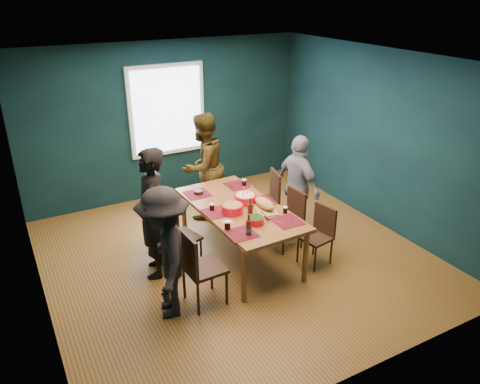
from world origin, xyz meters
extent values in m
cube|color=olive|center=(0.00, 0.00, -0.01)|extent=(5.00, 5.00, 0.01)
cube|color=beige|center=(0.00, 0.00, 2.70)|extent=(5.00, 5.00, 0.01)
cube|color=#103435|center=(-2.50, 0.00, 1.35)|extent=(0.01, 5.00, 2.70)
cube|color=#103435|center=(2.50, 0.00, 1.35)|extent=(0.01, 5.00, 2.70)
cube|color=#103435|center=(0.00, 2.50, 1.35)|extent=(5.00, 0.01, 2.70)
cube|color=#103435|center=(0.00, -2.50, 1.35)|extent=(5.00, 0.01, 2.70)
cube|color=silver|center=(0.00, 2.47, 1.55)|extent=(1.35, 0.06, 1.55)
cube|color=brown|center=(0.06, -0.03, 0.75)|extent=(1.09, 2.06, 0.05)
cylinder|color=brown|center=(-0.39, -0.96, 0.36)|extent=(0.07, 0.07, 0.72)
cylinder|color=brown|center=(0.50, -0.96, 0.36)|extent=(0.07, 0.07, 0.72)
cylinder|color=brown|center=(-0.39, 0.91, 0.36)|extent=(0.07, 0.07, 0.72)
cylinder|color=brown|center=(0.50, 0.91, 0.36)|extent=(0.07, 0.07, 0.72)
cube|color=black|center=(-0.81, 0.67, 0.41)|extent=(0.41, 0.41, 0.04)
cube|color=black|center=(-0.98, 0.68, 0.64)|extent=(0.07, 0.39, 0.42)
cylinder|color=black|center=(-0.99, 0.52, 0.20)|extent=(0.03, 0.03, 0.39)
cylinder|color=black|center=(-0.66, 0.49, 0.20)|extent=(0.03, 0.03, 0.39)
cylinder|color=black|center=(-0.96, 0.85, 0.20)|extent=(0.03, 0.03, 0.39)
cylinder|color=black|center=(-0.63, 0.82, 0.20)|extent=(0.03, 0.03, 0.39)
cube|color=black|center=(-0.74, 0.12, 0.44)|extent=(0.50, 0.50, 0.04)
cube|color=black|center=(-0.92, 0.07, 0.69)|extent=(0.14, 0.41, 0.45)
cylinder|color=black|center=(-0.87, -0.10, 0.21)|extent=(0.03, 0.03, 0.42)
cylinder|color=black|center=(-0.53, -0.01, 0.21)|extent=(0.03, 0.03, 0.42)
cylinder|color=black|center=(-0.96, 0.24, 0.21)|extent=(0.03, 0.03, 0.42)
cylinder|color=black|center=(-0.62, 0.33, 0.21)|extent=(0.03, 0.03, 0.42)
cube|color=black|center=(-0.79, -0.73, 0.47)|extent=(0.46, 0.46, 0.04)
cube|color=black|center=(-0.99, -0.74, 0.73)|extent=(0.06, 0.44, 0.48)
cylinder|color=black|center=(-0.97, -0.93, 0.23)|extent=(0.03, 0.03, 0.45)
cylinder|color=black|center=(-0.60, -0.91, 0.23)|extent=(0.03, 0.03, 0.45)
cylinder|color=black|center=(-0.99, -0.55, 0.23)|extent=(0.03, 0.03, 0.45)
cylinder|color=black|center=(-0.62, -0.53, 0.23)|extent=(0.03, 0.03, 0.45)
cube|color=black|center=(0.79, 0.56, 0.44)|extent=(0.50, 0.50, 0.04)
cube|color=black|center=(0.97, 0.52, 0.69)|extent=(0.14, 0.41, 0.45)
cylinder|color=black|center=(0.58, 0.43, 0.21)|extent=(0.03, 0.03, 0.42)
cylinder|color=black|center=(0.92, 0.35, 0.21)|extent=(0.03, 0.03, 0.42)
cylinder|color=black|center=(0.66, 0.78, 0.21)|extent=(0.03, 0.03, 0.42)
cylinder|color=black|center=(1.01, 0.69, 0.21)|extent=(0.03, 0.03, 0.42)
cube|color=black|center=(0.77, -0.11, 0.42)|extent=(0.42, 0.42, 0.04)
cube|color=black|center=(0.94, -0.10, 0.65)|extent=(0.07, 0.39, 0.43)
cylinder|color=black|center=(0.61, -0.29, 0.20)|extent=(0.03, 0.03, 0.40)
cylinder|color=black|center=(0.95, -0.26, 0.20)|extent=(0.03, 0.03, 0.40)
cylinder|color=black|center=(0.59, 0.05, 0.20)|extent=(0.03, 0.03, 0.40)
cylinder|color=black|center=(0.92, 0.07, 0.20)|extent=(0.03, 0.03, 0.40)
cube|color=black|center=(0.87, -0.67, 0.40)|extent=(0.43, 0.43, 0.04)
cube|color=black|center=(1.03, -0.64, 0.62)|extent=(0.10, 0.37, 0.41)
cylinder|color=black|center=(0.74, -0.86, 0.19)|extent=(0.03, 0.03, 0.38)
cylinder|color=black|center=(1.05, -0.80, 0.19)|extent=(0.03, 0.03, 0.38)
cylinder|color=black|center=(0.68, -0.54, 0.19)|extent=(0.03, 0.03, 0.38)
cylinder|color=black|center=(1.00, -0.49, 0.19)|extent=(0.03, 0.03, 0.38)
imported|color=black|center=(-1.11, 0.16, 0.87)|extent=(0.59, 0.73, 1.74)
imported|color=black|center=(0.15, 1.37, 0.86)|extent=(1.03, 0.93, 1.73)
imported|color=white|center=(1.15, 0.17, 0.78)|extent=(0.43, 0.93, 1.55)
imported|color=black|center=(-1.25, -0.70, 0.79)|extent=(0.84, 1.14, 1.58)
cylinder|color=red|center=(-0.11, -0.13, 0.83)|extent=(0.29, 0.29, 0.11)
cylinder|color=#559235|center=(-0.11, -0.13, 0.88)|extent=(0.25, 0.25, 0.02)
cylinder|color=red|center=(0.19, 0.06, 0.83)|extent=(0.30, 0.30, 0.12)
cylinder|color=beige|center=(0.19, 0.06, 0.88)|extent=(0.26, 0.26, 0.02)
cylinder|color=tan|center=(0.23, 0.06, 0.93)|extent=(0.09, 0.16, 0.24)
cylinder|color=tan|center=(0.16, 0.06, 0.93)|extent=(0.07, 0.17, 0.24)
cylinder|color=red|center=(0.01, -0.54, 0.82)|extent=(0.21, 0.21, 0.09)
cylinder|color=#184511|center=(0.01, -0.54, 0.86)|extent=(0.19, 0.19, 0.02)
cube|color=tan|center=(0.32, -0.23, 0.78)|extent=(0.37, 0.55, 0.02)
ellipsoid|color=gold|center=(0.32, -0.23, 0.85)|extent=(0.27, 0.43, 0.12)
cube|color=silver|center=(0.20, -0.43, 0.80)|extent=(0.03, 0.20, 0.00)
cylinder|color=black|center=(0.18, -0.54, 0.80)|extent=(0.02, 0.11, 0.02)
sphere|color=#236016|center=(0.32, -0.34, 0.86)|extent=(0.04, 0.04, 0.04)
sphere|color=#236016|center=(0.32, -0.23, 0.86)|extent=(0.04, 0.04, 0.04)
sphere|color=#236016|center=(0.32, -0.11, 0.86)|extent=(0.04, 0.04, 0.04)
cylinder|color=black|center=(-0.26, 0.63, 0.80)|extent=(0.13, 0.13, 0.05)
cylinder|color=#559235|center=(-0.26, 0.63, 0.82)|extent=(0.11, 0.11, 0.01)
cylinder|color=#461E0C|center=(-0.21, -0.74, 0.87)|extent=(0.07, 0.07, 0.19)
cylinder|color=#461E0C|center=(-0.21, -0.74, 1.00)|extent=(0.03, 0.03, 0.08)
cylinder|color=#1958B0|center=(-0.21, -0.74, 0.84)|extent=(0.07, 0.07, 0.04)
cylinder|color=#461E0C|center=(0.03, -0.36, 0.87)|extent=(0.07, 0.07, 0.19)
cylinder|color=#461E0C|center=(0.03, -0.36, 1.00)|extent=(0.03, 0.03, 0.07)
cylinder|color=black|center=(-0.37, -0.50, 0.82)|extent=(0.08, 0.08, 0.11)
cylinder|color=silver|center=(-0.37, -0.50, 0.87)|extent=(0.08, 0.08, 0.02)
cylinder|color=black|center=(0.50, -0.47, 0.81)|extent=(0.06, 0.06, 0.09)
cylinder|color=silver|center=(0.50, -0.47, 0.85)|extent=(0.06, 0.06, 0.01)
cylinder|color=black|center=(0.46, 0.58, 0.82)|extent=(0.07, 0.07, 0.10)
cylinder|color=silver|center=(0.46, 0.58, 0.86)|extent=(0.07, 0.07, 0.01)
cylinder|color=black|center=(-0.31, 0.06, 0.82)|extent=(0.06, 0.06, 0.09)
cylinder|color=silver|center=(-0.31, 0.06, 0.86)|extent=(0.07, 0.07, 0.01)
cube|color=#EF6464|center=(0.46, 0.03, 0.77)|extent=(0.19, 0.19, 0.00)
cube|color=#EF6464|center=(-0.28, -0.34, 0.77)|extent=(0.13, 0.13, 0.00)
cube|color=#EF6464|center=(0.36, -0.69, 0.77)|extent=(0.17, 0.17, 0.00)
camera|label=1|loc=(-2.64, -5.01, 3.54)|focal=35.00mm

